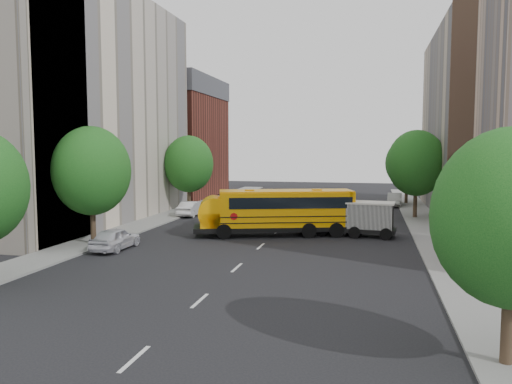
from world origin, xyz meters
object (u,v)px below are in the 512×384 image
(street_tree_2, at_px, (189,164))
(street_tree_1, at_px, (92,171))
(street_tree_4, at_px, (416,163))
(parked_car_2, at_px, (224,200))
(parked_car_5, at_px, (395,200))
(parked_car_1, at_px, (192,209))
(parked_car_0, at_px, (115,238))
(safari_truck, at_px, (355,218))
(school_bus, at_px, (275,210))
(street_tree_5, at_px, (407,163))
(street_tree_3, at_px, (512,218))

(street_tree_2, bearing_deg, street_tree_1, -90.00)
(street_tree_2, height_order, street_tree_4, street_tree_4)
(parked_car_2, xyz_separation_m, parked_car_5, (18.60, 3.57, 0.06))
(street_tree_1, distance_m, street_tree_4, 28.43)
(parked_car_1, bearing_deg, street_tree_1, 85.98)
(street_tree_1, height_order, parked_car_0, street_tree_1)
(safari_truck, bearing_deg, street_tree_1, -150.48)
(school_bus, xyz_separation_m, parked_car_2, (-9.13, 17.50, -1.26))
(safari_truck, bearing_deg, street_tree_2, 153.69)
(safari_truck, relative_size, parked_car_0, 1.45)
(street_tree_5, xyz_separation_m, safari_truck, (-5.13, -22.59, -3.35))
(safari_truck, relative_size, parked_car_1, 1.45)
(street_tree_2, bearing_deg, safari_truck, -32.11)
(street_tree_2, distance_m, street_tree_4, 22.00)
(street_tree_3, relative_size, parked_car_5, 1.63)
(school_bus, bearing_deg, parked_car_2, 99.98)
(street_tree_3, relative_size, street_tree_4, 0.88)
(parked_car_2, relative_size, parked_car_5, 1.09)
(school_bus, xyz_separation_m, parked_car_5, (9.47, 21.07, -1.20))
(street_tree_4, height_order, parked_car_1, street_tree_4)
(street_tree_4, distance_m, street_tree_5, 12.01)
(parked_car_2, bearing_deg, street_tree_3, 122.53)
(safari_truck, bearing_deg, street_tree_5, 83.02)
(street_tree_4, relative_size, school_bus, 0.65)
(street_tree_4, distance_m, parked_car_1, 21.28)
(safari_truck, bearing_deg, parked_car_0, -144.10)
(parked_car_1, distance_m, parked_car_2, 8.89)
(street_tree_4, relative_size, safari_truck, 1.32)
(street_tree_1, distance_m, parked_car_2, 24.28)
(street_tree_4, bearing_deg, parked_car_1, -171.56)
(street_tree_3, bearing_deg, parked_car_1, 125.44)
(street_tree_4, bearing_deg, safari_truck, -115.83)
(street_tree_1, relative_size, school_bus, 0.64)
(street_tree_1, relative_size, parked_car_5, 1.81)
(parked_car_1, bearing_deg, street_tree_3, 126.77)
(street_tree_5, distance_m, safari_truck, 23.41)
(street_tree_5, xyz_separation_m, parked_car_5, (-1.40, -2.62, -3.98))
(parked_car_0, relative_size, parked_car_1, 1.00)
(street_tree_2, bearing_deg, street_tree_4, 0.00)
(street_tree_3, bearing_deg, street_tree_1, 147.53)
(street_tree_3, distance_m, parked_car_2, 42.94)
(street_tree_1, relative_size, street_tree_2, 1.03)
(street_tree_2, bearing_deg, street_tree_3, -55.49)
(school_bus, height_order, safari_truck, school_bus)
(school_bus, xyz_separation_m, safari_truck, (5.74, 1.10, -0.57))
(school_bus, distance_m, safari_truck, 5.88)
(street_tree_3, bearing_deg, parked_car_2, 117.87)
(street_tree_1, xyz_separation_m, street_tree_3, (22.00, -14.00, -0.50))
(street_tree_2, relative_size, street_tree_5, 1.03)
(street_tree_1, bearing_deg, street_tree_2, 90.00)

